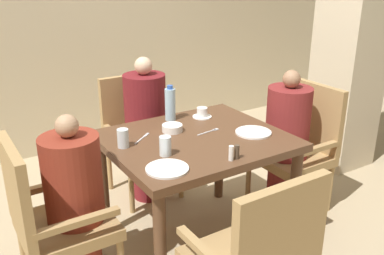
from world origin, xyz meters
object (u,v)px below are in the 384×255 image
(chair_left_side, at_px, (50,216))
(chair_right_side, at_px, (300,143))
(chair_far_side, at_px, (138,132))
(plate_main_right, at_px, (167,169))
(diner_in_far_chair, at_px, (146,129))
(plate_main_left, at_px, (253,132))
(diner_in_right_chair, at_px, (286,141))
(glass_tall_near, at_px, (165,146))
(water_bottle, at_px, (170,104))
(diner_in_left_chair, at_px, (75,203))
(glass_tall_mid, at_px, (123,138))
(teacup_with_saucer, at_px, (202,113))
(bowl_small, at_px, (172,128))

(chair_left_side, xyz_separation_m, chair_right_side, (1.88, 0.00, 0.00))
(chair_far_side, xyz_separation_m, plate_main_right, (-0.38, -1.17, 0.26))
(chair_left_side, relative_size, plate_main_right, 4.14)
(chair_far_side, bearing_deg, chair_left_side, -137.45)
(diner_in_far_chair, xyz_separation_m, plate_main_right, (-0.38, -1.02, 0.18))
(diner_in_far_chair, distance_m, plate_main_left, 0.95)
(diner_in_right_chair, height_order, glass_tall_near, diner_in_right_chair)
(plate_main_left, height_order, water_bottle, water_bottle)
(diner_in_right_chair, height_order, plate_main_left, diner_in_right_chair)
(water_bottle, bearing_deg, chair_right_side, -21.92)
(chair_far_side, bearing_deg, diner_in_right_chair, -47.35)
(diner_in_right_chair, xyz_separation_m, plate_main_right, (-1.17, -0.30, 0.21))
(diner_in_left_chair, xyz_separation_m, diner_in_right_chair, (1.59, -0.00, 0.02))
(chair_right_side, xyz_separation_m, plate_main_right, (-1.32, -0.30, 0.26))
(chair_left_side, distance_m, plate_main_left, 1.33)
(plate_main_right, xyz_separation_m, glass_tall_mid, (-0.07, 0.40, 0.05))
(diner_in_right_chair, height_order, glass_tall_mid, diner_in_right_chair)
(chair_right_side, distance_m, glass_tall_mid, 1.43)
(chair_left_side, height_order, water_bottle, water_bottle)
(teacup_with_saucer, bearing_deg, bowl_small, -158.34)
(chair_left_side, height_order, chair_right_side, same)
(chair_left_side, bearing_deg, teacup_with_saucer, 13.93)
(diner_in_far_chair, bearing_deg, plate_main_left, -67.83)
(glass_tall_near, distance_m, glass_tall_mid, 0.28)
(diner_in_left_chair, relative_size, plate_main_left, 4.61)
(diner_in_left_chair, distance_m, teacup_with_saucer, 1.11)
(chair_left_side, distance_m, diner_in_left_chair, 0.15)
(bowl_small, bearing_deg, diner_in_left_chair, -166.90)
(diner_in_right_chair, distance_m, glass_tall_mid, 1.28)
(chair_left_side, xyz_separation_m, water_bottle, (0.97, 0.37, 0.37))
(chair_right_side, relative_size, teacup_with_saucer, 7.06)
(diner_in_left_chair, bearing_deg, diner_in_right_chair, -0.00)
(chair_far_side, xyz_separation_m, diner_in_right_chair, (0.80, -0.86, 0.05))
(chair_right_side, height_order, teacup_with_saucer, chair_right_side)
(diner_in_far_chair, relative_size, chair_right_side, 1.21)
(water_bottle, bearing_deg, plate_main_left, -57.39)
(diner_in_left_chair, distance_m, plate_main_left, 1.18)
(diner_in_right_chair, relative_size, water_bottle, 4.45)
(plate_main_right, xyz_separation_m, bowl_small, (0.30, 0.47, 0.02))
(diner_in_far_chair, bearing_deg, bowl_small, -97.84)
(teacup_with_saucer, distance_m, glass_tall_near, 0.68)
(diner_in_far_chair, relative_size, bowl_small, 8.67)
(plate_main_right, relative_size, teacup_with_saucer, 1.71)
(chair_left_side, bearing_deg, water_bottle, 20.91)
(glass_tall_mid, bearing_deg, teacup_with_saucer, 15.63)
(teacup_with_saucer, relative_size, water_bottle, 0.55)
(chair_left_side, bearing_deg, glass_tall_mid, 11.51)
(diner_in_left_chair, bearing_deg, teacup_with_saucer, 15.79)
(diner_in_right_chair, relative_size, bowl_small, 8.26)
(chair_far_side, relative_size, diner_in_far_chair, 0.83)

